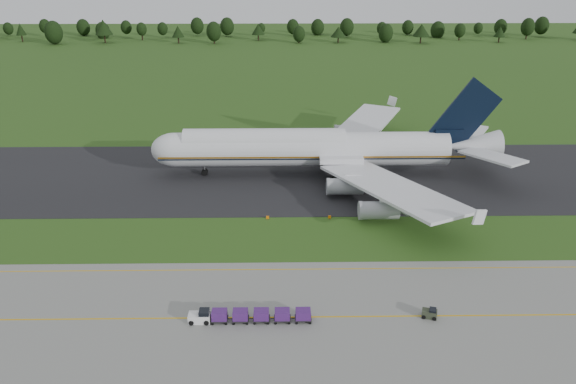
{
  "coord_description": "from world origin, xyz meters",
  "views": [
    {
      "loc": [
        -0.41,
        -82.85,
        44.17
      ],
      "look_at": [
        0.86,
        2.0,
        7.56
      ],
      "focal_mm": 35.0,
      "sensor_mm": 36.0,
      "label": 1
    }
  ],
  "objects_px": {
    "aircraft": "(318,148)",
    "utility_cart": "(429,314)",
    "baggage_train": "(248,315)",
    "edge_markers": "(330,217)"
  },
  "relations": [
    {
      "from": "aircraft",
      "to": "baggage_train",
      "type": "distance_m",
      "value": 53.44
    },
    {
      "from": "edge_markers",
      "to": "utility_cart",
      "type": "bearing_deg",
      "value": -70.37
    },
    {
      "from": "baggage_train",
      "to": "edge_markers",
      "type": "relative_size",
      "value": 0.7
    },
    {
      "from": "edge_markers",
      "to": "aircraft",
      "type": "bearing_deg",
      "value": 92.2
    },
    {
      "from": "utility_cart",
      "to": "edge_markers",
      "type": "distance_m",
      "value": 31.49
    },
    {
      "from": "aircraft",
      "to": "edge_markers",
      "type": "distance_m",
      "value": 22.38
    },
    {
      "from": "aircraft",
      "to": "utility_cart",
      "type": "height_order",
      "value": "aircraft"
    },
    {
      "from": "aircraft",
      "to": "baggage_train",
      "type": "height_order",
      "value": "aircraft"
    },
    {
      "from": "utility_cart",
      "to": "edge_markers",
      "type": "relative_size",
      "value": 0.1
    },
    {
      "from": "baggage_train",
      "to": "edge_markers",
      "type": "xyz_separation_m",
      "value": [
        13.01,
        30.15,
        -0.66
      ]
    }
  ]
}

